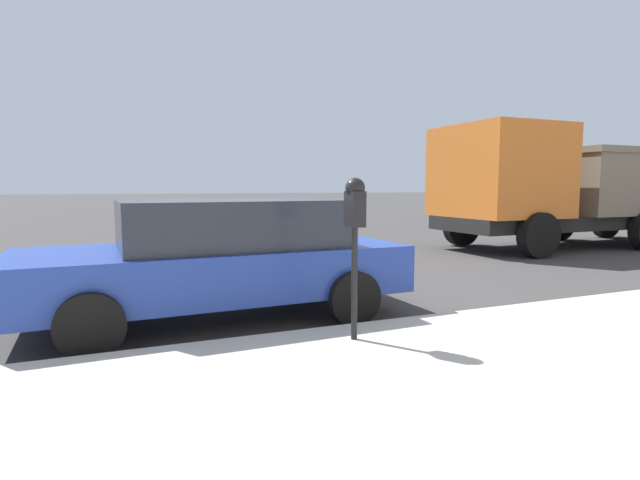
{
  "coord_description": "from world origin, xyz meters",
  "views": [
    {
      "loc": [
        -6.96,
        1.34,
        1.61
      ],
      "look_at": [
        -2.52,
        -0.52,
        1.1
      ],
      "focal_mm": 28.0,
      "sensor_mm": 36.0,
      "label": 1
    }
  ],
  "objects": [
    {
      "name": "car_blue",
      "position": [
        -0.97,
        0.14,
        0.77
      ],
      "size": [
        2.17,
        4.55,
        1.45
      ],
      "rotation": [
        0.0,
        0.0,
        0.03
      ],
      "color": "navy",
      "rests_on": "ground_plane"
    },
    {
      "name": "parking_meter",
      "position": [
        -2.71,
        -0.81,
        1.33
      ],
      "size": [
        0.21,
        0.19,
        1.57
      ],
      "color": "black",
      "rests_on": "sidewalk"
    },
    {
      "name": "dump_truck",
      "position": [
        2.78,
        -10.26,
        1.61
      ],
      "size": [
        2.99,
        8.16,
        3.08
      ],
      "rotation": [
        0.0,
        0.0,
        0.0
      ],
      "color": "black",
      "rests_on": "ground_plane"
    },
    {
      "name": "ground_plane",
      "position": [
        0.0,
        0.0,
        0.0
      ],
      "size": [
        220.0,
        220.0,
        0.0
      ],
      "primitive_type": "plane",
      "color": "#3D3A3A"
    }
  ]
}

